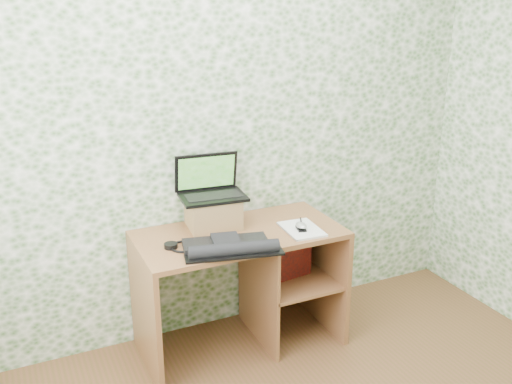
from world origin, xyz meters
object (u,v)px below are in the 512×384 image
desk (250,269)px  notepad (302,229)px  keyboard (229,246)px  laptop (210,187)px  riser (213,213)px

desk → notepad: 0.41m
keyboard → notepad: bearing=22.1°
laptop → keyboard: laptop is taller
riser → laptop: 0.15m
riser → keyboard: (-0.04, -0.36, -0.06)m
keyboard → riser: bearing=95.4°
riser → desk: bearing=-32.2°
riser → keyboard: riser is taller
riser → notepad: bearing=-31.4°
riser → keyboard: 0.36m
keyboard → laptop: bearing=96.1°
desk → keyboard: 0.44m
desk → notepad: notepad is taller
laptop → keyboard: size_ratio=0.74×
desk → riser: bearing=147.8°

